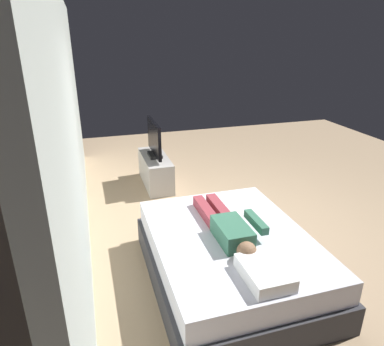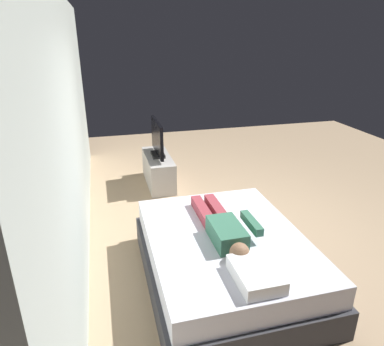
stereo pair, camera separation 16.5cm
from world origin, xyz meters
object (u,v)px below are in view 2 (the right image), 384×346
(remote, at_px, (255,221))
(tv, at_px, (157,139))
(tv_stand, at_px, (158,170))
(person, at_px, (224,227))
(pillow, at_px, (256,274))
(bed, at_px, (225,259))

(remote, relative_size, tv, 0.17)
(tv, bearing_deg, tv_stand, 26.57)
(person, bearing_deg, remote, -69.53)
(pillow, bearing_deg, person, 1.39)
(bed, distance_m, remote, 0.51)
(tv, bearing_deg, person, -175.27)
(bed, bearing_deg, tv, 5.05)
(remote, bearing_deg, tv_stand, 14.06)
(bed, relative_size, tv_stand, 1.86)
(person, height_order, tv, tv)
(bed, bearing_deg, remote, -65.06)
(pillow, xyz_separation_m, remote, (0.88, -0.39, -0.05))
(person, height_order, tv_stand, person)
(tv_stand, bearing_deg, tv, -153.43)
(pillow, relative_size, person, 0.38)
(bed, height_order, tv_stand, bed)
(bed, distance_m, pillow, 0.78)
(bed, bearing_deg, person, 31.61)
(pillow, bearing_deg, bed, 0.00)
(pillow, distance_m, person, 0.73)
(person, relative_size, remote, 8.40)
(tv_stand, distance_m, tv, 0.53)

